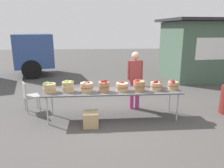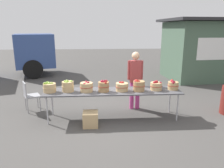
# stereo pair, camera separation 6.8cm
# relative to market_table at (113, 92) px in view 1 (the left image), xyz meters

# --- Properties ---
(ground_plane) EXTENTS (40.00, 40.00, 0.00)m
(ground_plane) POSITION_rel_market_table_xyz_m (0.00, 0.00, -0.72)
(ground_plane) COLOR #474442
(market_table) EXTENTS (3.50, 0.76, 0.75)m
(market_table) POSITION_rel_market_table_xyz_m (0.00, 0.00, 0.00)
(market_table) COLOR #4C4C51
(market_table) RESTS_ON ground
(apple_basket_green_0) EXTENTS (0.33, 0.33, 0.27)m
(apple_basket_green_0) POSITION_rel_market_table_xyz_m (-1.60, -0.02, 0.15)
(apple_basket_green_0) COLOR tan
(apple_basket_green_0) RESTS_ON market_table
(apple_basket_green_1) EXTENTS (0.31, 0.31, 0.31)m
(apple_basket_green_1) POSITION_rel_market_table_xyz_m (-1.14, 0.00, 0.17)
(apple_basket_green_1) COLOR tan
(apple_basket_green_1) RESTS_ON market_table
(apple_basket_red_0) EXTENTS (0.34, 0.34, 0.27)m
(apple_basket_red_0) POSITION_rel_market_table_xyz_m (-0.67, -0.04, 0.16)
(apple_basket_red_0) COLOR tan
(apple_basket_red_0) RESTS_ON market_table
(apple_basket_red_1) EXTENTS (0.29, 0.29, 0.31)m
(apple_basket_red_1) POSITION_rel_market_table_xyz_m (-0.24, -0.07, 0.17)
(apple_basket_red_1) COLOR #A87F51
(apple_basket_red_1) RESTS_ON market_table
(apple_basket_red_2) EXTENTS (0.33, 0.33, 0.25)m
(apple_basket_red_2) POSITION_rel_market_table_xyz_m (0.23, -0.03, 0.14)
(apple_basket_red_2) COLOR tan
(apple_basket_red_2) RESTS_ON market_table
(apple_basket_red_3) EXTENTS (0.31, 0.31, 0.31)m
(apple_basket_red_3) POSITION_rel_market_table_xyz_m (0.66, -0.07, 0.17)
(apple_basket_red_3) COLOR #A87F51
(apple_basket_red_3) RESTS_ON market_table
(apple_basket_red_4) EXTENTS (0.32, 0.32, 0.26)m
(apple_basket_red_4) POSITION_rel_market_table_xyz_m (1.13, -0.02, 0.14)
(apple_basket_red_4) COLOR tan
(apple_basket_red_4) RESTS_ON market_table
(apple_basket_red_5) EXTENTS (0.29, 0.29, 0.26)m
(apple_basket_red_5) POSITION_rel_market_table_xyz_m (1.59, 0.00, 0.15)
(apple_basket_red_5) COLOR tan
(apple_basket_red_5) RESTS_ON market_table
(vendor_adult) EXTENTS (0.44, 0.23, 1.68)m
(vendor_adult) POSITION_rel_market_table_xyz_m (0.69, 0.64, 0.27)
(vendor_adult) COLOR #CC3F8C
(vendor_adult) RESTS_ON ground
(food_kiosk) EXTENTS (3.74, 3.19, 2.74)m
(food_kiosk) POSITION_rel_market_table_xyz_m (4.45, 4.45, 0.67)
(food_kiosk) COLOR #47604C
(food_kiosk) RESTS_ON ground
(folding_chair) EXTENTS (0.54, 0.54, 0.86)m
(folding_chair) POSITION_rel_market_table_xyz_m (-2.33, 0.65, -0.21)
(folding_chair) COLOR #99999E
(folding_chair) RESTS_ON ground
(produce_crate) EXTENTS (0.36, 0.36, 0.36)m
(produce_crate) POSITION_rel_market_table_xyz_m (-0.57, -0.47, -0.54)
(produce_crate) COLOR tan
(produce_crate) RESTS_ON ground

